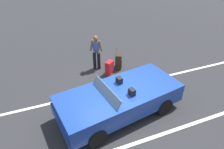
{
  "coord_description": "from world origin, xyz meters",
  "views": [
    {
      "loc": [
        2.02,
        4.51,
        4.78
      ],
      "look_at": [
        -0.21,
        -1.25,
        0.75
      ],
      "focal_mm": 30.85,
      "sensor_mm": 36.0,
      "label": 1
    }
  ],
  "objects_px": {
    "convertible_car": "(114,101)",
    "suitcase_large_black": "(118,61)",
    "suitcase_medium_bright": "(109,68)",
    "traveler_person": "(96,51)"
  },
  "relations": [
    {
      "from": "suitcase_large_black",
      "to": "suitcase_medium_bright",
      "type": "height_order",
      "value": "suitcase_large_black"
    },
    {
      "from": "convertible_car",
      "to": "traveler_person",
      "type": "bearing_deg",
      "value": -105.96
    },
    {
      "from": "convertible_car",
      "to": "suitcase_large_black",
      "type": "relative_size",
      "value": 4.4
    },
    {
      "from": "convertible_car",
      "to": "traveler_person",
      "type": "relative_size",
      "value": 2.64
    },
    {
      "from": "traveler_person",
      "to": "suitcase_large_black",
      "type": "bearing_deg",
      "value": 101.1
    },
    {
      "from": "convertible_car",
      "to": "suitcase_medium_bright",
      "type": "height_order",
      "value": "convertible_car"
    },
    {
      "from": "convertible_car",
      "to": "traveler_person",
      "type": "height_order",
      "value": "traveler_person"
    },
    {
      "from": "suitcase_medium_bright",
      "to": "convertible_car",
      "type": "bearing_deg",
      "value": 124.56
    },
    {
      "from": "convertible_car",
      "to": "suitcase_large_black",
      "type": "distance_m",
      "value": 3.11
    },
    {
      "from": "traveler_person",
      "to": "suitcase_medium_bright",
      "type": "bearing_deg",
      "value": 61.7
    }
  ]
}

